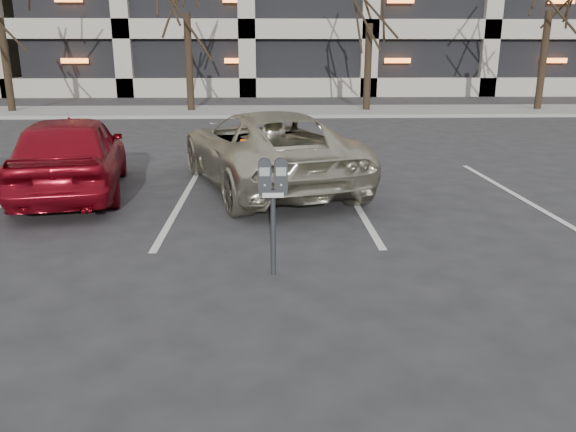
# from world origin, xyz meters

# --- Properties ---
(ground) EXTENTS (140.00, 140.00, 0.00)m
(ground) POSITION_xyz_m (0.00, 0.00, 0.00)
(ground) COLOR #28282B
(ground) RESTS_ON ground
(sidewalk) EXTENTS (80.00, 4.00, 0.12)m
(sidewalk) POSITION_xyz_m (0.00, 16.00, 0.06)
(sidewalk) COLOR gray
(sidewalk) RESTS_ON ground
(stall_lines) EXTENTS (16.90, 5.20, 0.00)m
(stall_lines) POSITION_xyz_m (-1.40, 2.30, 0.01)
(stall_lines) COLOR silver
(stall_lines) RESTS_ON ground
(parking_meter) EXTENTS (0.32, 0.13, 1.25)m
(parking_meter) POSITION_xyz_m (0.05, -1.00, 0.96)
(parking_meter) COLOR black
(parking_meter) RESTS_ON ground
(suv_silver) EXTENTS (3.59, 5.32, 1.36)m
(suv_silver) POSITION_xyz_m (-0.02, 3.18, 0.68)
(suv_silver) COLOR beige
(suv_silver) RESTS_ON ground
(car_red) EXTENTS (2.38, 4.30, 1.38)m
(car_red) POSITION_xyz_m (-3.29, 2.73, 0.69)
(car_red) COLOR maroon
(car_red) RESTS_ON ground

